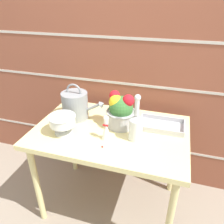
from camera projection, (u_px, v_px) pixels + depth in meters
ground_plane at (111, 202)px, 1.87m from camera, size 12.00×12.00×0.00m
brick_wall at (128, 61)px, 1.74m from camera, size 3.60×0.08×2.20m
patio_table at (111, 139)px, 1.55m from camera, size 1.06×0.70×0.74m
watering_can at (75, 105)px, 1.62m from camera, size 0.34×0.19×0.27m
crystal_pedestal_bowl at (62, 121)px, 1.44m from camera, size 0.18×0.18×0.13m
flower_planter at (121, 111)px, 1.51m from camera, size 0.21×0.21×0.25m
glass_decanter at (136, 125)px, 1.37m from camera, size 0.09×0.09×0.32m
figurine_vase at (106, 130)px, 1.38m from camera, size 0.06×0.06×0.17m
wire_tray at (161, 126)px, 1.54m from camera, size 0.31×0.19×0.04m
fallen_petal at (102, 147)px, 1.34m from camera, size 0.01×0.01×0.01m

